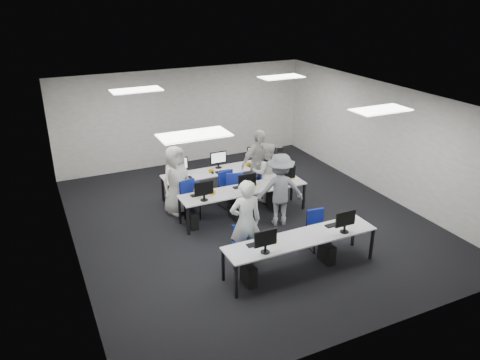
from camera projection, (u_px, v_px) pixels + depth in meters
name	position (u px, v px, depth m)	size (l,w,h in m)	color
room	(248.00, 162.00, 10.88)	(9.00, 9.02, 3.00)	black
ceiling_panels	(248.00, 99.00, 10.31)	(5.20, 4.60, 0.02)	white
desk_front	(301.00, 240.00, 9.20)	(3.20, 0.70, 0.73)	#B2B5B7
desk_mid	(244.00, 191.00, 11.37)	(3.20, 0.70, 0.73)	#B2B5B7
desk_back	(221.00, 172.00, 12.54)	(3.20, 0.70, 0.73)	#B2B5B7
equipment_front	(293.00, 256.00, 9.24)	(2.51, 0.41, 1.19)	#0C5EA3
equipment_mid	(237.00, 205.00, 11.40)	(2.91, 0.41, 1.19)	white
equipment_back	(227.00, 181.00, 12.75)	(2.91, 0.41, 1.19)	white
chair_0	(242.00, 253.00, 9.55)	(0.53, 0.55, 0.81)	navy
chair_1	(318.00, 236.00, 10.15)	(0.46, 0.49, 0.85)	navy
chair_2	(193.00, 206.00, 11.55)	(0.54, 0.56, 0.84)	navy
chair_3	(230.00, 196.00, 12.04)	(0.53, 0.57, 0.92)	navy
chair_4	(269.00, 193.00, 12.29)	(0.40, 0.44, 0.81)	navy
chair_5	(184.00, 201.00, 11.79)	(0.55, 0.58, 0.91)	navy
chair_6	(234.00, 193.00, 12.18)	(0.60, 0.63, 0.94)	navy
chair_7	(267.00, 185.00, 12.72)	(0.47, 0.51, 0.90)	navy
handbag	(200.00, 190.00, 10.96)	(0.35, 0.22, 0.29)	tan
student_0	(246.00, 222.00, 9.40)	(0.66, 0.44, 1.82)	silver
student_1	(267.00, 173.00, 12.14)	(0.78, 0.61, 1.61)	silver
student_2	(176.00, 180.00, 11.51)	(0.85, 0.55, 1.74)	silver
student_3	(258.00, 164.00, 12.39)	(1.09, 0.45, 1.85)	silver
photographer	(280.00, 190.00, 10.94)	(1.14, 0.66, 1.77)	gray
dslr_camera	(280.00, 149.00, 10.74)	(0.14, 0.18, 0.10)	black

